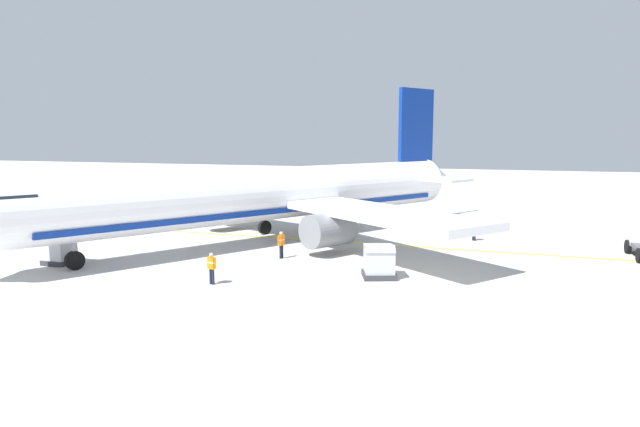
% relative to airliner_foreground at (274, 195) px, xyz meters
% --- Properties ---
extents(airliner_foreground, '(37.75, 32.01, 11.90)m').
position_rel_airliner_foreground_xyz_m(airliner_foreground, '(0.00, 0.00, 0.00)').
color(airliner_foreground, white).
rests_on(airliner_foreground, ground).
extents(cargo_container_near, '(2.26, 2.26, 1.89)m').
position_rel_airliner_foreground_xyz_m(cargo_container_near, '(-8.33, -9.88, -2.50)').
color(cargo_container_near, '#333338').
rests_on(cargo_container_near, ground).
extents(cargo_container_mid, '(1.66, 1.66, 1.84)m').
position_rel_airliner_foreground_xyz_m(cargo_container_mid, '(-11.41, 9.04, -2.52)').
color(cargo_container_mid, '#333338').
rests_on(cargo_container_mid, ground).
extents(crew_marshaller, '(0.34, 0.61, 1.67)m').
position_rel_airliner_foreground_xyz_m(crew_marshaller, '(-12.58, -2.01, -2.41)').
color(crew_marshaller, '#191E33').
rests_on(crew_marshaller, ground).
extents(crew_loader_left, '(0.61, 0.34, 1.72)m').
position_rel_airliner_foreground_xyz_m(crew_loader_left, '(-5.60, -2.94, -2.37)').
color(crew_loader_left, '#191E33').
rests_on(crew_loader_left, ground).
extents(crew_loader_right, '(0.46, 0.51, 1.64)m').
position_rel_airliner_foreground_xyz_m(crew_loader_right, '(4.73, -13.96, -2.42)').
color(crew_loader_right, '#191E33').
rests_on(crew_loader_right, ground).
extents(apron_guide_line, '(0.30, 60.00, 0.01)m').
position_rel_airliner_foreground_xyz_m(apron_guide_line, '(0.94, -4.72, -3.39)').
color(apron_guide_line, yellow).
rests_on(apron_guide_line, ground).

